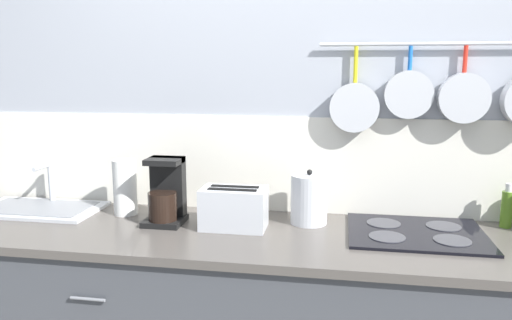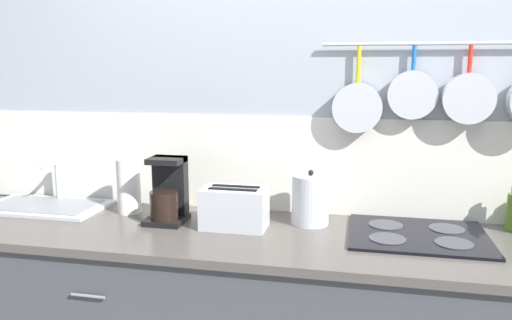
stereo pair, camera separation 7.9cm
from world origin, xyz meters
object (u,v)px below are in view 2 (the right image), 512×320
Objects in this scene: paper_towel_roll at (129,186)px; coffee_maker at (168,195)px; bottle_hot_sauce at (512,211)px; toaster at (234,208)px; kettle at (310,200)px.

paper_towel_roll is 0.25m from coffee_maker.
bottle_hot_sauce is (1.46, 0.18, -0.03)m from coffee_maker.
toaster is at bearing -5.57° from coffee_maker.
coffee_maker is 1.20× the size of kettle.
toaster is (0.31, -0.03, -0.03)m from coffee_maker.
toaster is at bearing -157.92° from kettle.
coffee_maker is 1.47m from bottle_hot_sauce.
kettle is (0.62, 0.10, -0.01)m from coffee_maker.
kettle is at bearing -174.33° from bottle_hot_sauce.
toaster is at bearing -169.68° from bottle_hot_sauce.
paper_towel_roll is 1.69m from bottle_hot_sauce.
bottle_hot_sauce is at bearing 5.67° from kettle.
coffee_maker is (0.23, -0.09, -0.01)m from paper_towel_roll.
toaster is 1.17m from bottle_hot_sauce.
bottle_hot_sauce is at bearing 3.10° from paper_towel_roll.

